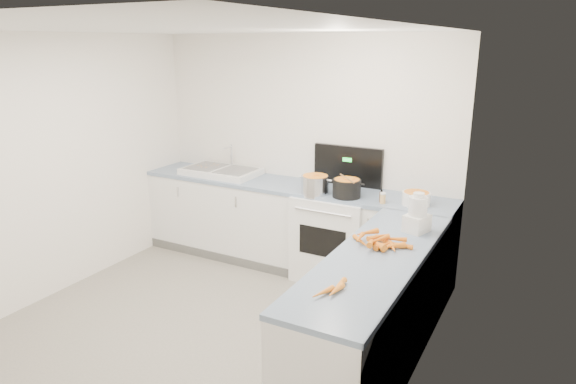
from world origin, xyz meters
The scene contains 19 objects.
floor centered at (0.00, 0.00, 0.00)m, with size 3.50×4.00×0.00m, color gray, non-canonical shape.
ceiling centered at (0.00, 0.00, 2.50)m, with size 3.50×4.00×0.00m, color white, non-canonical shape.
wall_back centered at (0.00, 2.00, 1.25)m, with size 3.50×2.50×0.00m, color white, non-canonical shape.
wall_left centered at (-1.75, 0.00, 1.25)m, with size 4.00×2.50×0.00m, color white, non-canonical shape.
wall_right centered at (1.75, 0.00, 1.25)m, with size 4.00×2.50×0.00m, color white, non-canonical shape.
counter_back centered at (0.00, 1.70, 0.47)m, with size 3.50×0.62×0.94m.
counter_right centered at (1.45, 0.30, 0.47)m, with size 0.62×2.20×0.94m.
stove centered at (0.55, 1.69, 0.47)m, with size 0.76×0.65×1.36m.
sink centered at (-0.90, 1.70, 0.98)m, with size 0.86×0.52×0.31m.
steel_pot centered at (0.39, 1.52, 1.02)m, with size 0.28×0.28×0.21m, color silver.
black_pot centered at (0.71, 1.55, 1.02)m, with size 0.28×0.28×0.20m, color black.
wooden_spoon centered at (0.71, 1.55, 1.13)m, with size 0.01×0.01×0.35m, color #AD7A47.
mixing_bowl centered at (1.38, 1.63, 1.00)m, with size 0.26×0.26×0.12m, color white.
extract_bottle centered at (1.07, 1.56, 0.99)m, with size 0.04×0.04×0.10m, color #593319.
spice_jar centered at (1.09, 1.52, 0.99)m, with size 0.05×0.05×0.09m, color #E5B266.
food_processor centered at (1.57, 0.92, 1.08)m, with size 0.21×0.23×0.32m.
carrot_pile centered at (1.41, 0.50, 0.97)m, with size 0.47×0.34×0.08m.
peeled_carrots centered at (1.40, -0.36, 0.96)m, with size 0.14×0.31×0.04m.
peelings centered at (-1.12, 1.74, 1.02)m, with size 0.21×0.22×0.01m.
Camera 1 is at (2.50, -2.98, 2.41)m, focal length 32.00 mm.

